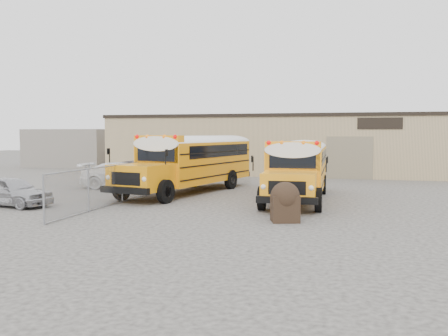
% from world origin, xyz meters
% --- Properties ---
extents(ground, '(120.00, 120.00, 0.00)m').
position_xyz_m(ground, '(0.00, 0.00, 0.00)').
color(ground, '#343230').
rests_on(ground, ground).
extents(warehouse, '(30.20, 10.20, 4.67)m').
position_xyz_m(warehouse, '(-0.00, 19.99, 2.37)').
color(warehouse, tan).
rests_on(warehouse, ground).
extents(chainlink_fence, '(0.07, 18.07, 1.81)m').
position_xyz_m(chainlink_fence, '(-6.00, 3.00, 0.90)').
color(chainlink_fence, gray).
rests_on(chainlink_fence, ground).
extents(distant_building_left, '(8.00, 6.00, 3.60)m').
position_xyz_m(distant_building_left, '(-22.00, 22.00, 1.80)').
color(distant_building_left, slate).
rests_on(distant_building_left, ground).
extents(school_bus_left, '(4.83, 11.11, 3.16)m').
position_xyz_m(school_bus_left, '(-2.84, 11.26, 1.83)').
color(school_bus_left, orange).
rests_on(school_bus_left, ground).
extents(school_bus_right, '(2.86, 10.03, 2.91)m').
position_xyz_m(school_bus_right, '(1.53, 9.55, 1.68)').
color(school_bus_right, '#FF9D16').
rests_on(school_bus_right, ground).
extents(tarp_bundle, '(1.20, 1.13, 1.46)m').
position_xyz_m(tarp_bundle, '(2.05, -3.08, 0.75)').
color(tarp_bundle, black).
rests_on(tarp_bundle, ground).
extents(car_silver, '(4.15, 2.23, 1.34)m').
position_xyz_m(car_silver, '(-10.19, -2.37, 0.67)').
color(car_silver, '#ADAEB2').
rests_on(car_silver, ground).
extents(car_white, '(5.37, 2.56, 1.51)m').
position_xyz_m(car_white, '(-8.56, 5.50, 0.75)').
color(car_white, white).
rests_on(car_white, ground).
extents(car_dark, '(4.41, 1.54, 1.45)m').
position_xyz_m(car_dark, '(-8.86, 8.20, 0.73)').
color(car_dark, black).
rests_on(car_dark, ground).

